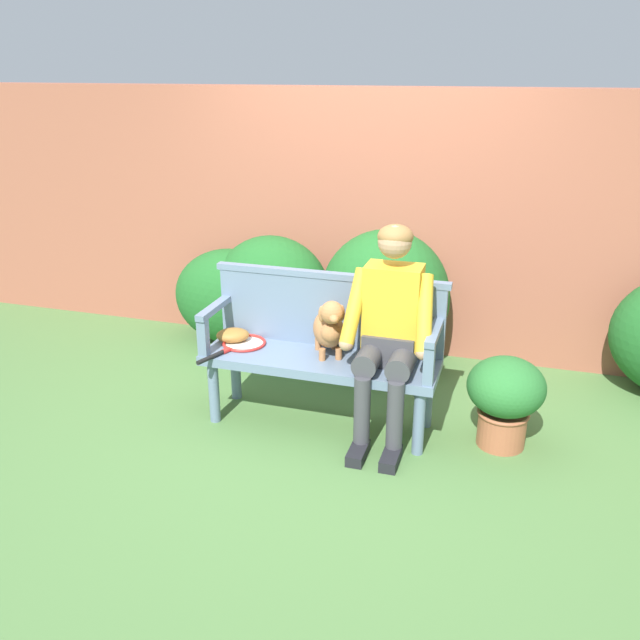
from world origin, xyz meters
TOP-DOWN VIEW (x-y plane):
  - ground_plane at (0.00, 0.00)m, footprint 40.00×40.00m
  - brick_garden_fence at (0.00, 1.49)m, footprint 8.00×0.30m
  - hedge_bush_mid_right at (-1.12, 1.12)m, footprint 0.98×0.69m
  - hedge_bush_far_left at (-0.76, 1.12)m, footprint 0.96×0.80m
  - hedge_bush_mid_left at (0.18, 1.11)m, footprint 1.00×1.00m
  - garden_bench at (0.00, 0.00)m, footprint 1.51×0.47m
  - bench_backrest at (0.00, 0.20)m, footprint 1.55×0.06m
  - bench_armrest_left_end at (-0.71, -0.08)m, footprint 0.06×0.47m
  - bench_armrest_right_end at (0.71, -0.08)m, footprint 0.06×0.47m
  - person_seated at (0.44, -0.01)m, footprint 0.56×0.63m
  - dog_on_bench at (0.05, 0.02)m, footprint 0.30×0.40m
  - tennis_racket at (-0.55, 0.02)m, footprint 0.37×0.58m
  - baseball_glove at (-0.63, 0.07)m, footprint 0.27×0.25m
  - potted_plant at (1.15, 0.08)m, footprint 0.47×0.47m

SIDE VIEW (x-z plane):
  - ground_plane at x=0.00m, z-range 0.00..0.00m
  - potted_plant at x=1.15m, z-range 0.05..0.63m
  - hedge_bush_mid_right at x=-1.12m, z-range 0.00..0.80m
  - garden_bench at x=0.00m, z-range 0.17..0.65m
  - hedge_bush_far_left at x=-0.76m, z-range 0.00..0.94m
  - tennis_racket at x=-0.55m, z-range 0.47..0.50m
  - baseball_glove at x=-0.63m, z-range 0.48..0.57m
  - hedge_bush_mid_left at x=0.18m, z-range 0.00..1.06m
  - bench_armrest_left_end at x=-0.71m, z-range 0.54..0.82m
  - bench_armrest_right_end at x=0.71m, z-range 0.54..0.82m
  - dog_on_bench at x=0.05m, z-range 0.48..0.88m
  - bench_backrest at x=0.00m, z-range 0.48..0.98m
  - person_seated at x=0.44m, z-range 0.07..1.42m
  - brick_garden_fence at x=0.00m, z-range 0.00..2.06m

